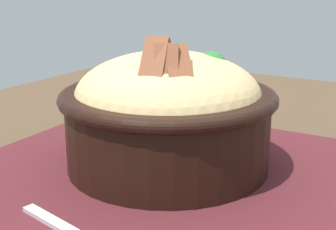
{
  "coord_description": "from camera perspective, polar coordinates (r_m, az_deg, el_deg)",
  "views": [
    {
      "loc": [
        0.34,
        0.21,
        0.94
      ],
      "look_at": [
        -0.03,
        -0.01,
        0.81
      ],
      "focal_mm": 51.18,
      "sensor_mm": 36.0,
      "label": 1
    }
  ],
  "objects": [
    {
      "name": "placemat",
      "position": [
        0.43,
        -3.51,
        -8.11
      ],
      "size": [
        0.42,
        0.36,
        0.0
      ],
      "primitive_type": "cube",
      "rotation": [
        0.0,
        0.0,
        0.02
      ],
      "color": "#47191E",
      "rests_on": "table"
    },
    {
      "name": "bowl",
      "position": [
        0.45,
        0.03,
        0.49
      ],
      "size": [
        0.2,
        0.2,
        0.13
      ],
      "color": "black",
      "rests_on": "placemat"
    }
  ]
}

